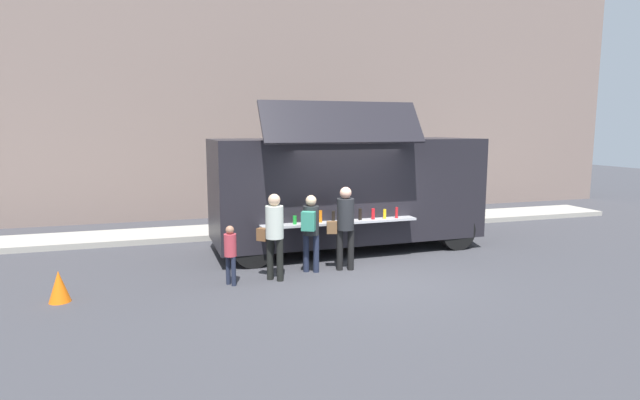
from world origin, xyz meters
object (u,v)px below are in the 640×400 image
(trash_bin, at_px, (437,209))
(customer_front_ordering, at_px, (345,221))
(food_truck_main, at_px, (347,189))
(child_near_queue, at_px, (230,250))
(customer_mid_with_backpack, at_px, (311,226))
(traffic_cone_orange, at_px, (59,286))
(customer_rear_waiting, at_px, (274,229))

(trash_bin, relative_size, customer_front_ordering, 0.52)
(food_truck_main, distance_m, child_near_queue, 3.88)
(customer_mid_with_backpack, bearing_deg, traffic_cone_orange, 123.76)
(trash_bin, distance_m, customer_rear_waiting, 7.60)
(traffic_cone_orange, xyz_separation_m, customer_front_ordering, (5.36, 0.41, 0.77))
(customer_mid_with_backpack, bearing_deg, food_truck_main, -10.60)
(customer_rear_waiting, bearing_deg, customer_mid_with_backpack, -27.09)
(traffic_cone_orange, relative_size, customer_rear_waiting, 0.32)
(food_truck_main, distance_m, customer_mid_with_backpack, 2.35)
(trash_bin, height_order, child_near_queue, child_near_queue)
(traffic_cone_orange, distance_m, child_near_queue, 2.97)
(trash_bin, relative_size, customer_mid_with_backpack, 0.57)
(food_truck_main, xyz_separation_m, traffic_cone_orange, (-6.07, -2.23, -1.22))
(food_truck_main, height_order, child_near_queue, food_truck_main)
(food_truck_main, bearing_deg, trash_bin, 29.29)
(traffic_cone_orange, xyz_separation_m, customer_mid_with_backpack, (4.63, 0.44, 0.71))
(customer_front_ordering, height_order, customer_mid_with_backpack, customer_front_ordering)
(trash_bin, bearing_deg, traffic_cone_orange, -155.46)
(food_truck_main, bearing_deg, traffic_cone_orange, -161.29)
(food_truck_main, xyz_separation_m, child_near_queue, (-3.13, -2.15, -0.81))
(food_truck_main, relative_size, traffic_cone_orange, 11.87)
(food_truck_main, xyz_separation_m, trash_bin, (3.90, 2.32, -1.04))
(trash_bin, xyz_separation_m, customer_mid_with_backpack, (-5.34, -4.11, 0.53))
(customer_front_ordering, bearing_deg, customer_mid_with_backpack, 102.30)
(customer_front_ordering, bearing_deg, customer_rear_waiting, 114.37)
(food_truck_main, relative_size, customer_mid_with_backpack, 4.05)
(customer_mid_with_backpack, xyz_separation_m, customer_rear_waiting, (-0.83, -0.29, 0.03))
(traffic_cone_orange, relative_size, trash_bin, 0.60)
(customer_mid_with_backpack, bearing_deg, trash_bin, -24.16)
(customer_front_ordering, bearing_deg, child_near_queue, 112.58)
(customer_rear_waiting, height_order, child_near_queue, customer_rear_waiting)
(trash_bin, relative_size, child_near_queue, 0.79)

